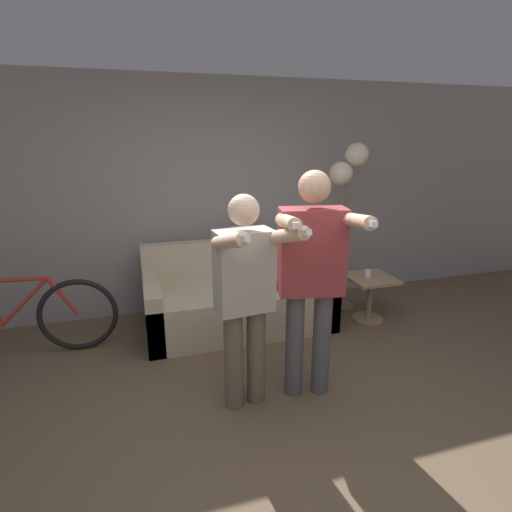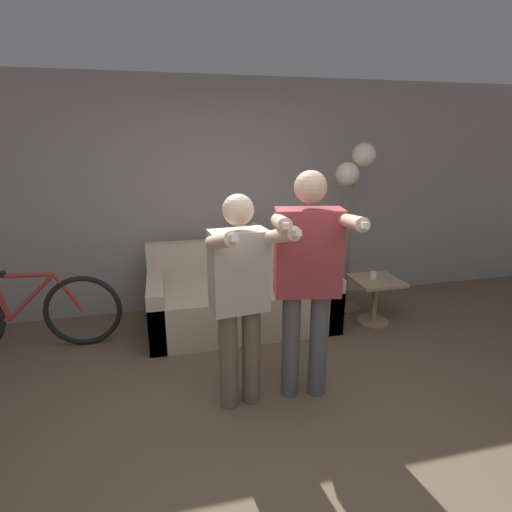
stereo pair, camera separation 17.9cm
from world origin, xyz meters
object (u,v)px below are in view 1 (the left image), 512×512
Objects in this scene: person_left at (245,291)px; floor_lamp at (348,177)px; cup at (368,273)px; bicycle at (17,320)px; side_table at (370,289)px; couch at (238,300)px; cat at (240,231)px; person_right at (312,271)px.

person_left is 2.23m from floor_lamp.
cup is 0.04× the size of bicycle.
side_table is 6.49× the size of cup.
couch is 1.81m from floor_lamp.
cat reaches higher than bicycle.
couch is 1.20× the size of person_left.
cat reaches higher than cup.
couch is at bearing 110.82° from person_right.
couch is 0.77m from cat.
person_left is 0.51m from person_right.
person_right is 0.92× the size of floor_lamp.
side_table is at bearing 25.04° from person_left.
cat is at bearing 154.55° from cup.
person_left is 0.92× the size of bicycle.
cat is (-0.11, 1.68, -0.07)m from person_right.
couch reaches higher than side_table.
person_right is at bearing -28.35° from bicycle.
cat is at bearing 104.96° from person_right.
floor_lamp reaches higher than person_right.
person_right is 1.69m from cat.
floor_lamp is at bearing -10.59° from cat.
couch is at bearing -174.31° from floor_lamp.
cat is 0.23× the size of bicycle.
person_left is 1.73m from cat.
person_right is 3.49× the size of side_table.
couch is 25.04× the size of cup.
bicycle is (-3.39, -0.21, -1.17)m from floor_lamp.
cup is (1.29, -0.61, -0.42)m from cat.
couch reaches higher than cup.
person_left reaches higher than cup.
person_right reaches higher than couch.
cup is at bearing 26.07° from person_left.
person_left is 4.00× the size of cat.
person_left is 2.28m from bicycle.
person_right reaches higher than cup.
floor_lamp is at bearing 36.36° from person_left.
floor_lamp is 1.09× the size of bicycle.
cup is (0.10, -0.39, -1.00)m from floor_lamp.
couch is 3.86× the size of side_table.
side_table is (1.31, -0.64, -0.59)m from cat.
couch is 2.09m from bicycle.
person_left is 2.03m from cup.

